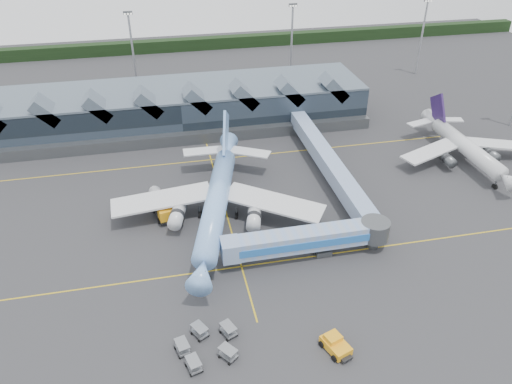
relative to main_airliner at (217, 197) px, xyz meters
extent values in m
plane|color=#29292B|center=(1.58, -6.34, -4.22)|extent=(260.00, 260.00, 0.00)
cube|color=gold|center=(1.58, -14.34, -4.22)|extent=(120.00, 0.25, 0.01)
cube|color=gold|center=(1.58, 21.66, -4.22)|extent=(120.00, 0.25, 0.01)
cube|color=gold|center=(1.58, 3.66, -4.22)|extent=(0.25, 60.00, 0.01)
cube|color=black|center=(1.58, 103.66, -2.22)|extent=(260.00, 4.00, 4.00)
cube|color=black|center=(-3.42, 41.66, 0.28)|extent=(90.00, 20.00, 9.00)
cube|color=#505D6A|center=(-3.42, 41.66, 4.98)|extent=(90.00, 20.00, 0.60)
cube|color=#4F5256|center=(-3.42, 30.66, -2.92)|extent=(90.00, 2.50, 2.60)
cube|color=#505D6A|center=(-32.42, 34.66, 5.08)|extent=(6.43, 6.00, 6.43)
cube|color=#505D6A|center=(-21.42, 34.66, 5.08)|extent=(6.43, 6.00, 6.43)
cube|color=#505D6A|center=(-10.42, 34.66, 5.08)|extent=(6.43, 6.00, 6.43)
cube|color=#505D6A|center=(0.58, 34.66, 5.08)|extent=(6.43, 6.00, 6.43)
cube|color=#505D6A|center=(11.58, 34.66, 5.08)|extent=(6.43, 6.00, 6.43)
cube|color=#505D6A|center=(22.58, 34.66, 5.08)|extent=(6.43, 6.00, 6.43)
cube|color=#505D6A|center=(33.58, 34.66, 5.08)|extent=(6.43, 6.00, 6.43)
cylinder|color=gray|center=(-13.42, 65.66, 6.78)|extent=(0.56, 0.56, 22.00)
cube|color=#4F5256|center=(-13.42, 65.66, 17.78)|extent=(2.40, 0.50, 0.90)
cylinder|color=gray|center=(31.58, 65.66, 6.78)|extent=(0.56, 0.56, 22.00)
cube|color=#4F5256|center=(31.58, 65.66, 17.78)|extent=(2.40, 0.50, 0.90)
cylinder|color=gray|center=(71.58, 63.66, 6.78)|extent=(0.56, 0.56, 22.00)
cube|color=#4F5256|center=(71.58, 63.66, 17.78)|extent=(2.40, 0.50, 0.90)
cylinder|color=#6A9AD7|center=(-0.37, -1.41, 0.02)|extent=(11.96, 31.77, 3.93)
cone|color=#6A9AD7|center=(-5.16, -19.43, 0.02)|extent=(5.20, 6.28, 3.93)
cube|color=black|center=(-5.33, -20.08, 0.84)|extent=(1.53, 0.71, 0.48)
cone|color=#6A9AD7|center=(4.64, 17.49, 0.31)|extent=(5.66, 8.04, 3.93)
cube|color=silver|center=(-9.74, 2.45, -0.67)|extent=(18.15, 6.88, 1.30)
cube|color=silver|center=(9.67, -2.71, -0.67)|extent=(18.20, 14.65, 1.30)
cylinder|color=silver|center=(-7.43, -1.89, -1.65)|extent=(3.75, 5.90, 2.43)
cylinder|color=silver|center=(5.52, -5.32, -1.65)|extent=(3.75, 5.90, 2.43)
cube|color=#6A9AD7|center=(4.18, 15.73, 4.41)|extent=(3.03, 9.84, 10.82)
cube|color=silver|center=(-0.38, 17.41, 0.31)|extent=(8.23, 3.31, 0.26)
cube|color=silver|center=(8.97, 14.93, 0.31)|extent=(8.70, 6.74, 0.26)
cylinder|color=#4F5256|center=(-4.22, -15.91, -3.08)|extent=(0.29, 0.29, 2.27)
cylinder|color=#4F5256|center=(-3.25, 0.77, -3.08)|extent=(0.29, 0.29, 2.27)
cylinder|color=#4F5256|center=(3.20, -0.94, -3.08)|extent=(0.29, 0.29, 2.27)
cylinder|color=black|center=(-4.22, -15.91, -3.81)|extent=(0.82, 1.53, 1.46)
cylinder|color=silver|center=(54.91, 9.13, -0.65)|extent=(3.72, 23.21, 3.31)
cone|color=silver|center=(55.15, -4.43, -0.65)|extent=(3.38, 4.03, 3.31)
cube|color=black|center=(55.16, -4.93, 0.04)|extent=(1.26, 0.36, 0.48)
cone|color=silver|center=(54.65, 23.36, -0.40)|extent=(3.40, 5.35, 3.31)
cube|color=silver|center=(47.15, 10.05, -1.23)|extent=(14.41, 8.55, 1.11)
cube|color=silver|center=(62.63, 10.33, -1.23)|extent=(14.42, 8.13, 1.11)
cylinder|color=#4F5256|center=(49.78, 7.39, -2.06)|extent=(2.12, 4.01, 2.05)
cylinder|color=#4F5256|center=(60.10, 7.57, -2.06)|extent=(2.12, 4.01, 2.05)
cube|color=#291747|center=(54.68, 22.03, 2.66)|extent=(0.63, 7.44, 8.07)
cube|color=silver|center=(50.94, 22.30, -0.40)|extent=(6.69, 3.87, 0.28)
cube|color=silver|center=(58.40, 22.43, -0.40)|extent=(6.67, 3.67, 0.28)
cylinder|color=#4F5256|center=(55.10, -1.78, -3.26)|extent=(0.31, 0.31, 1.92)
cylinder|color=#4F5256|center=(52.08, 10.07, -3.26)|extent=(0.31, 0.31, 1.92)
cylinder|color=#4F5256|center=(57.70, 10.18, -3.26)|extent=(0.31, 0.31, 1.92)
cylinder|color=black|center=(55.10, -1.78, -3.88)|extent=(0.52, 1.23, 1.23)
cube|color=#7996C9|center=(11.94, -13.98, -0.72)|extent=(21.87, 3.36, 3.17)
cube|color=blue|center=(11.95, -15.67, -0.72)|extent=(21.85, 0.21, 1.31)
cube|color=#7996C9|center=(-0.08, -14.02, -0.72)|extent=(2.85, 3.51, 3.28)
cylinder|color=#4F5256|center=(15.22, -13.96, -2.47)|extent=(0.76, 0.76, 3.50)
cube|color=#4F5256|center=(15.22, -13.96, -3.73)|extent=(2.63, 2.20, 0.98)
cylinder|color=black|center=(14.12, -13.97, -3.84)|extent=(0.44, 0.99, 0.98)
cylinder|color=black|center=(16.31, -13.96, -3.84)|extent=(0.44, 0.99, 0.98)
cylinder|color=#4F5256|center=(23.96, -13.93, -0.72)|extent=(4.81, 4.81, 3.28)
cylinder|color=#4F5256|center=(23.96, -13.93, -2.47)|extent=(1.97, 1.97, 3.50)
cube|color=black|center=(-10.05, 3.46, -3.45)|extent=(4.31, 9.53, 0.51)
cube|color=orange|center=(-9.34, 0.05, -2.38)|extent=(2.87, 2.71, 2.25)
cube|color=black|center=(-9.17, -0.76, -1.86)|extent=(2.24, 0.61, 1.02)
cylinder|color=silver|center=(-10.31, 4.66, -2.07)|extent=(3.53, 6.30, 2.36)
sphere|color=silver|center=(-10.92, 7.57, -2.07)|extent=(2.25, 2.25, 2.25)
sphere|color=silver|center=(-9.70, 1.75, -2.07)|extent=(2.25, 2.25, 2.25)
cylinder|color=black|center=(-10.67, 0.18, -3.71)|extent=(0.56, 1.08, 1.02)
cylinder|color=black|center=(-8.17, 0.71, -3.71)|extent=(0.56, 1.08, 1.02)
cylinder|color=black|center=(-11.41, 3.69, -3.71)|extent=(0.56, 1.08, 1.02)
cylinder|color=black|center=(-8.91, 4.22, -3.71)|extent=(0.56, 1.08, 1.02)
cylinder|color=black|center=(-11.94, 6.20, -3.71)|extent=(0.56, 1.08, 1.02)
cylinder|color=black|center=(-9.43, 6.73, -3.71)|extent=(0.56, 1.08, 1.02)
cube|color=orange|center=(10.60, -33.06, -3.44)|extent=(3.64, 4.59, 1.11)
cube|color=orange|center=(10.38, -32.43, -2.61)|extent=(2.48, 2.34, 0.78)
cube|color=black|center=(11.30, -35.05, -3.72)|extent=(1.77, 1.36, 0.33)
cylinder|color=black|center=(9.83, -34.74, -3.78)|extent=(0.61, 0.95, 0.89)
cylinder|color=black|center=(12.25, -33.89, -3.78)|extent=(0.61, 0.95, 0.89)
cylinder|color=black|center=(8.95, -32.22, -3.78)|extent=(0.61, 0.95, 0.89)
cylinder|color=black|center=(11.37, -31.37, -3.78)|extent=(0.61, 0.95, 0.89)
cube|color=gray|center=(-6.50, -26.95, -3.63)|extent=(2.46, 2.79, 0.16)
cube|color=gray|center=(-6.50, -26.95, -2.61)|extent=(2.46, 2.79, 0.09)
cylinder|color=black|center=(-6.22, -25.81, -4.03)|extent=(0.30, 0.40, 0.39)
cube|color=gray|center=(-2.70, -27.62, -3.63)|extent=(2.32, 2.76, 0.16)
cube|color=gray|center=(-2.70, -27.62, -2.61)|extent=(2.32, 2.76, 0.09)
cylinder|color=black|center=(-2.31, -26.51, -4.03)|extent=(0.27, 0.40, 0.39)
cube|color=gray|center=(-9.01, -29.23, -3.63)|extent=(2.06, 2.66, 0.16)
cube|color=gray|center=(-9.01, -29.23, -2.61)|extent=(2.06, 2.66, 0.09)
cylinder|color=black|center=(-8.45, -28.19, -4.03)|extent=(0.22, 0.41, 0.39)
cube|color=gray|center=(-3.36, -31.42, -3.63)|extent=(2.63, 2.78, 0.16)
cube|color=gray|center=(-3.36, -31.42, -2.61)|extent=(2.63, 2.78, 0.09)
cylinder|color=black|center=(-3.26, -30.25, -4.03)|extent=(0.34, 0.38, 0.39)
cube|color=gray|center=(-7.85, -32.26, -3.63)|extent=(2.08, 2.67, 0.16)
cube|color=gray|center=(-7.85, -32.26, -2.61)|extent=(2.08, 2.67, 0.09)
cylinder|color=black|center=(-7.31, -31.22, -4.03)|extent=(0.23, 0.41, 0.39)
camera|label=1|loc=(-8.78, -73.95, 48.42)|focal=35.00mm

